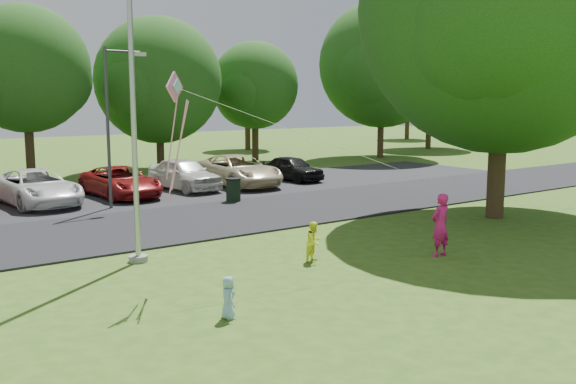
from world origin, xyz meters
TOP-DOWN VIEW (x-y plane):
  - ground at (0.00, 0.00)m, footprint 120.00×120.00m
  - park_road at (0.00, 9.00)m, footprint 60.00×6.00m
  - parking_strip at (0.00, 15.50)m, footprint 42.00×7.00m
  - flagpole at (-3.50, 5.00)m, footprint 0.50×0.50m
  - street_lamp at (-0.97, 13.02)m, footprint 1.72×0.33m
  - trash_can at (3.41, 11.64)m, footprint 0.63×0.63m
  - big_tree at (9.16, 3.29)m, footprint 10.44×9.94m
  - tree_row at (1.59, 24.23)m, footprint 64.35×11.94m
  - horizon_trees at (4.06, 33.88)m, footprint 77.46×7.20m
  - parked_cars at (-0.36, 15.42)m, footprint 20.23×5.33m
  - woman at (3.32, 0.78)m, footprint 0.64×0.43m
  - child_yellow at (0.23, 2.32)m, footprint 0.61×0.54m
  - child_blue at (-3.83, -0.14)m, footprint 0.35×0.46m
  - kite at (-3.48, 2.32)m, footprint 7.25×1.87m

SIDE VIEW (x-z plane):
  - ground at x=0.00m, z-range 0.00..0.00m
  - park_road at x=0.00m, z-range 0.00..0.06m
  - parking_strip at x=0.00m, z-range 0.00..0.06m
  - child_blue at x=-3.83m, z-range 0.00..0.84m
  - trash_can at x=3.41m, z-range 0.00..1.00m
  - child_yellow at x=0.23m, z-range 0.00..1.06m
  - parked_cars at x=-0.36m, z-range 0.02..1.49m
  - woman at x=3.32m, z-range 0.00..1.71m
  - street_lamp at x=-0.97m, z-range 0.62..6.72m
  - kite at x=-3.48m, z-range 2.58..5.47m
  - flagpole at x=-3.50m, z-range -0.83..9.17m
  - horizon_trees at x=4.06m, z-range 0.79..7.81m
  - tree_row at x=1.59m, z-range 0.27..11.15m
  - big_tree at x=9.16m, z-range 0.87..13.09m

